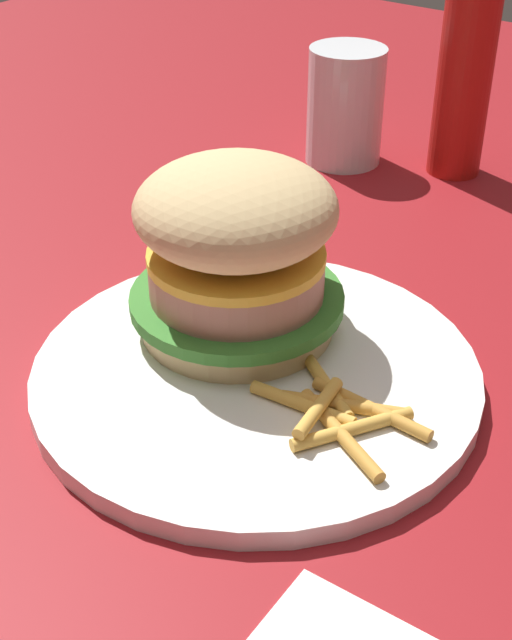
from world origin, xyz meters
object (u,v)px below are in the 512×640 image
(drink_glass, at_px, (345,114))
(ketchup_bottle, at_px, (464,83))
(plate, at_px, (256,373))
(fries_pile, at_px, (337,410))
(sandwich, at_px, (236,249))

(drink_glass, relative_size, ketchup_bottle, 0.64)
(plate, xyz_separation_m, ketchup_bottle, (0.34, 0.05, 0.07))
(plate, xyz_separation_m, fries_pile, (-0.01, -0.06, 0.01))
(sandwich, bearing_deg, fries_pile, -110.40)
(fries_pile, bearing_deg, plate, 80.12)
(plate, bearing_deg, ketchup_bottle, 7.81)
(fries_pile, distance_m, drink_glass, 0.37)
(plate, height_order, drink_glass, drink_glass)
(sandwich, height_order, fries_pile, sandwich)
(plate, distance_m, sandwich, 0.07)
(plate, distance_m, ketchup_bottle, 0.35)
(fries_pile, height_order, ketchup_bottle, ketchup_bottle)
(sandwich, bearing_deg, drink_glass, 20.12)
(drink_glass, xyz_separation_m, ketchup_bottle, (0.04, -0.09, 0.03))
(fries_pile, bearing_deg, ketchup_bottle, 17.11)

